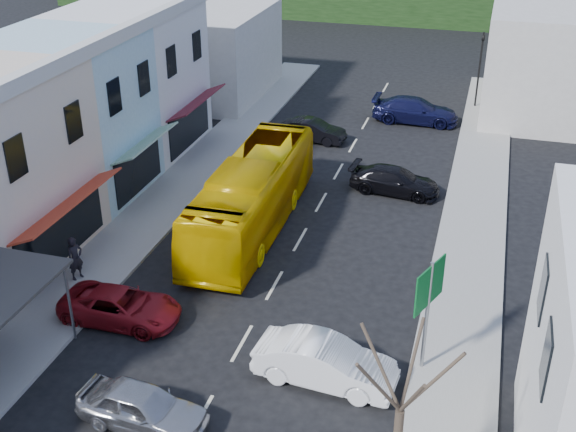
# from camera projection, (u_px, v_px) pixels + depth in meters

# --- Properties ---
(ground) EXTENTS (120.00, 120.00, 0.00)m
(ground) POSITION_uv_depth(u_px,v_px,m) (242.00, 343.00, 26.07)
(ground) COLOR black
(ground) RESTS_ON ground
(sidewalk_left) EXTENTS (3.00, 52.00, 0.15)m
(sidewalk_left) POSITION_uv_depth(u_px,v_px,m) (168.00, 199.00, 36.41)
(sidewalk_left) COLOR gray
(sidewalk_left) RESTS_ON ground
(sidewalk_right) EXTENTS (3.00, 52.00, 0.15)m
(sidewalk_right) POSITION_uv_depth(u_px,v_px,m) (471.00, 240.00, 32.71)
(sidewalk_right) COLOR gray
(sidewalk_right) RESTS_ON ground
(shopfront_row) EXTENTS (8.25, 30.00, 8.00)m
(shopfront_row) POSITION_uv_depth(u_px,v_px,m) (8.00, 153.00, 31.58)
(shopfront_row) COLOR silver
(shopfront_row) RESTS_ON ground
(distant_block_left) EXTENTS (8.00, 10.00, 6.00)m
(distant_block_left) POSITION_uv_depth(u_px,v_px,m) (207.00, 52.00, 50.68)
(distant_block_left) COLOR #B7B2A8
(distant_block_left) RESTS_ON ground
(distant_block_right) EXTENTS (8.00, 12.00, 7.00)m
(distant_block_right) POSITION_uv_depth(u_px,v_px,m) (550.00, 59.00, 47.34)
(distant_block_right) COLOR #B7B2A8
(distant_block_right) RESTS_ON ground
(bus) EXTENTS (2.68, 11.64, 3.10)m
(bus) POSITION_uv_depth(u_px,v_px,m) (252.00, 198.00, 33.18)
(bus) COLOR #D7A700
(bus) RESTS_ON ground
(car_silver) EXTENTS (4.54, 2.18, 1.40)m
(car_silver) POSITION_uv_depth(u_px,v_px,m) (142.00, 407.00, 22.10)
(car_silver) COLOR #9E9EA2
(car_silver) RESTS_ON ground
(car_white) EXTENTS (4.53, 2.16, 1.40)m
(car_white) POSITION_uv_depth(u_px,v_px,m) (325.00, 364.00, 23.92)
(car_white) COLOR white
(car_white) RESTS_ON ground
(car_red) EXTENTS (4.62, 1.95, 1.40)m
(car_red) POSITION_uv_depth(u_px,v_px,m) (121.00, 305.00, 27.00)
(car_red) COLOR maroon
(car_red) RESTS_ON ground
(car_black_near) EXTENTS (4.66, 2.27, 1.40)m
(car_black_near) POSITION_uv_depth(u_px,v_px,m) (395.00, 180.00, 36.99)
(car_black_near) COLOR black
(car_black_near) RESTS_ON ground
(car_black_far) EXTENTS (4.54, 2.16, 1.40)m
(car_black_far) POSITION_uv_depth(u_px,v_px,m) (312.00, 130.00, 43.47)
(car_black_far) COLOR black
(car_black_far) RESTS_ON ground
(car_navy_far) EXTENTS (4.50, 1.85, 1.40)m
(car_navy_far) POSITION_uv_depth(u_px,v_px,m) (415.00, 112.00, 46.42)
(car_navy_far) COLOR black
(car_navy_far) RESTS_ON ground
(pedestrian_left) EXTENTS (0.61, 0.71, 1.70)m
(pedestrian_left) POSITION_uv_depth(u_px,v_px,m) (76.00, 260.00, 29.32)
(pedestrian_left) COLOR black
(pedestrian_left) RESTS_ON sidewalk_left
(direction_sign) EXTENTS (1.50, 2.07, 4.27)m
(direction_sign) POSITION_uv_depth(u_px,v_px,m) (426.00, 318.00, 23.80)
(direction_sign) COLOR #095320
(direction_sign) RESTS_ON ground
(street_tree) EXTENTS (2.63, 2.63, 6.56)m
(street_tree) POSITION_uv_depth(u_px,v_px,m) (400.00, 411.00, 18.28)
(street_tree) COLOR #362B22
(street_tree) RESTS_ON ground
(traffic_signal) EXTENTS (1.12, 1.33, 5.15)m
(traffic_signal) POSITION_uv_depth(u_px,v_px,m) (479.00, 71.00, 48.10)
(traffic_signal) COLOR black
(traffic_signal) RESTS_ON ground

